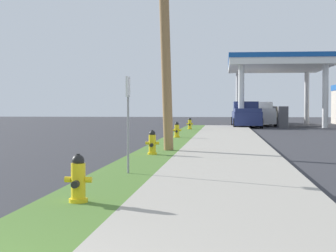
{
  "coord_description": "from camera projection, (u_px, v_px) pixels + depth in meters",
  "views": [
    {
      "loc": [
        2.93,
        -3.2,
        1.58
      ],
      "look_at": [
        1.0,
        15.39,
        0.92
      ],
      "focal_mm": 58.81,
      "sensor_mm": 36.0,
      "label": 1
    }
  ],
  "objects": [
    {
      "name": "fire_hydrant_nearest",
      "position": [
        78.0,
        181.0,
        8.39
      ],
      "size": [
        0.42,
        0.37,
        0.74
      ],
      "color": "yellow",
      "rests_on": "grass_verge"
    },
    {
      "name": "fire_hydrant_second",
      "position": [
        152.0,
        144.0,
        16.77
      ],
      "size": [
        0.42,
        0.38,
        0.74
      ],
      "color": "yellow",
      "rests_on": "grass_verge"
    },
    {
      "name": "fire_hydrant_third",
      "position": [
        177.0,
        131.0,
        25.98
      ],
      "size": [
        0.42,
        0.37,
        0.74
      ],
      "color": "yellow",
      "rests_on": "grass_verge"
    },
    {
      "name": "fire_hydrant_fourth",
      "position": [
        190.0,
        124.0,
        35.51
      ],
      "size": [
        0.42,
        0.38,
        0.74
      ],
      "color": "yellow",
      "rests_on": "grass_verge"
    },
    {
      "name": "utility_pole_midground",
      "position": [
        164.0,
        1.0,
        18.03
      ],
      "size": [
        0.86,
        1.32,
        9.72
      ],
      "color": "#937047",
      "rests_on": "grass_verge"
    },
    {
      "name": "street_sign_post",
      "position": [
        128.0,
        104.0,
        12.02
      ],
      "size": [
        0.05,
        0.36,
        2.12
      ],
      "color": "gray",
      "rests_on": "grass_verge"
    },
    {
      "name": "car_tan_by_near_pump",
      "position": [
        268.0,
        116.0,
        52.32
      ],
      "size": [
        2.05,
        4.55,
        1.57
      ],
      "color": "tan",
      "rests_on": "ground"
    },
    {
      "name": "truck_white_at_forecourt",
      "position": [
        261.0,
        115.0,
        45.33
      ],
      "size": [
        2.12,
        5.4,
        1.97
      ],
      "color": "white",
      "rests_on": "ground"
    },
    {
      "name": "truck_navy_on_apron",
      "position": [
        246.0,
        115.0,
        41.7
      ],
      "size": [
        2.23,
        5.44,
        1.97
      ],
      "color": "navy",
      "rests_on": "ground"
    }
  ]
}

